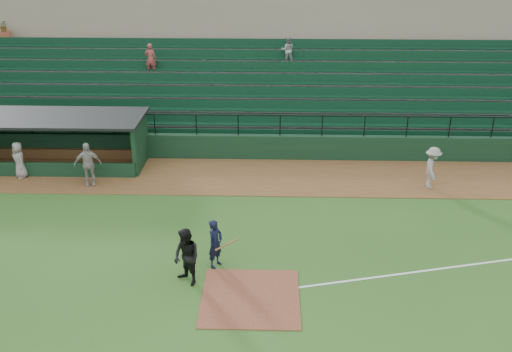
{
  "coord_description": "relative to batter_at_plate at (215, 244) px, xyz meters",
  "views": [
    {
      "loc": [
        0.58,
        -15.17,
        10.52
      ],
      "look_at": [
        0.0,
        5.0,
        1.4
      ],
      "focal_mm": 39.5,
      "sensor_mm": 36.0,
      "label": 1
    }
  ],
  "objects": [
    {
      "name": "home_plate_dirt",
      "position": [
        1.22,
        -1.75,
        -0.84
      ],
      "size": [
        3.0,
        3.0,
        0.03
      ],
      "primitive_type": "cube",
      "color": "brown",
      "rests_on": "ground"
    },
    {
      "name": "dugout_player_b",
      "position": [
        -9.42,
        6.89,
        0.01
      ],
      "size": [
        0.94,
        0.96,
        1.67
      ],
      "primitive_type": "imported",
      "rotation": [
        0.0,
        0.0,
        -0.84
      ],
      "color": "gray",
      "rests_on": "warning_track"
    },
    {
      "name": "umpire",
      "position": [
        -0.8,
        -1.01,
        0.1
      ],
      "size": [
        1.18,
        1.17,
        1.92
      ],
      "primitive_type": "imported",
      "rotation": [
        0.0,
        0.0,
        -0.76
      ],
      "color": "black",
      "rests_on": "ground"
    },
    {
      "name": "batter_at_plate",
      "position": [
        0.0,
        0.0,
        0.0
      ],
      "size": [
        1.13,
        0.75,
        1.71
      ],
      "color": "black",
      "rests_on": "ground"
    },
    {
      "name": "runner",
      "position": [
        8.69,
        6.32,
        0.09
      ],
      "size": [
        0.86,
        1.28,
        1.84
      ],
      "primitive_type": "imported",
      "rotation": [
        0.0,
        0.0,
        1.42
      ],
      "color": "#9D9893",
      "rests_on": "warning_track"
    },
    {
      "name": "foul_line",
      "position": [
        9.22,
        0.45,
        -0.85
      ],
      "size": [
        17.49,
        4.44,
        0.01
      ],
      "primitive_type": "cube",
      "rotation": [
        0.0,
        0.0,
        0.24
      ],
      "color": "white",
      "rests_on": "ground"
    },
    {
      "name": "warning_track",
      "position": [
        1.22,
        7.25,
        -0.84
      ],
      "size": [
        40.0,
        4.0,
        0.03
      ],
      "primitive_type": "cube",
      "color": "brown",
      "rests_on": "ground"
    },
    {
      "name": "stadium_structure",
      "position": [
        1.22,
        15.71,
        1.45
      ],
      "size": [
        38.0,
        13.08,
        6.4
      ],
      "color": "black",
      "rests_on": "ground"
    },
    {
      "name": "dugout_player_a",
      "position": [
        -6.09,
        6.15,
        0.15
      ],
      "size": [
        1.23,
        0.76,
        1.96
      ],
      "primitive_type": "imported",
      "rotation": [
        0.0,
        0.0,
        0.26
      ],
      "color": "#AAA49F",
      "rests_on": "warning_track"
    },
    {
      "name": "ground",
      "position": [
        1.22,
        -0.75,
        -0.86
      ],
      "size": [
        90.0,
        90.0,
        0.0
      ],
      "primitive_type": "plane",
      "color": "#2D5C1D",
      "rests_on": "ground"
    },
    {
      "name": "dugout",
      "position": [
        -8.53,
        8.81,
        0.48
      ],
      "size": [
        8.9,
        3.2,
        2.42
      ],
      "color": "black",
      "rests_on": "ground"
    }
  ]
}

